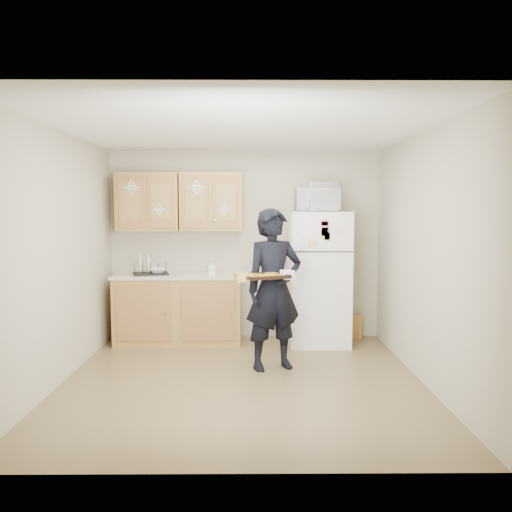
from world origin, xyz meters
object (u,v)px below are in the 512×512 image
object	(u,v)px
refrigerator	(318,278)
baking_tray	(265,277)
person	(274,289)
dish_rack	(151,268)
microwave	(317,200)

from	to	relation	value
refrigerator	baking_tray	distance (m)	1.51
person	dish_rack	world-z (taller)	person
baking_tray	microwave	xyz separation A→B (m)	(0.69, 1.26, 0.80)
baking_tray	dish_rack	bearing A→B (deg)	116.63
microwave	dish_rack	size ratio (longest dim) A/B	1.21
baking_tray	dish_rack	xyz separation A→B (m)	(-1.43, 1.31, -0.05)
person	microwave	size ratio (longest dim) A/B	3.29
baking_tray	refrigerator	bearing A→B (deg)	40.35
refrigerator	person	xyz separation A→B (m)	(-0.62, -1.03, 0.02)
refrigerator	microwave	size ratio (longest dim) A/B	3.22
person	microwave	xyz separation A→B (m)	(0.58, 0.98, 0.98)
baking_tray	person	bearing A→B (deg)	48.55
person	microwave	bearing A→B (deg)	38.66
refrigerator	person	size ratio (longest dim) A/B	0.98
person	baking_tray	world-z (taller)	person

